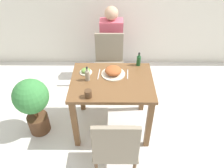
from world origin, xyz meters
TOP-DOWN VIEW (x-y plane):
  - ground_plane at (0.00, 0.00)m, footprint 16.00×16.00m
  - dining_table at (0.00, 0.00)m, footprint 0.92×0.71m
  - chair_near at (0.04, -0.69)m, footprint 0.42×0.42m
  - chair_far at (-0.05, 0.75)m, footprint 0.42×0.42m
  - food_plate at (0.01, 0.12)m, footprint 0.27×0.27m
  - side_plate at (-0.30, 0.15)m, footprint 0.14×0.14m
  - drink_cup at (-0.24, -0.27)m, footprint 0.07×0.07m
  - sauce_bottle at (-0.27, 0.01)m, footprint 0.05×0.05m
  - condiment_bottle at (0.32, 0.31)m, footprint 0.05×0.05m
  - fork_utensil at (-0.15, 0.12)m, footprint 0.02×0.20m
  - spoon_utensil at (0.18, 0.12)m, footprint 0.02×0.18m
  - potted_plant_left at (-0.92, -0.08)m, footprint 0.41×0.41m
  - person_figure at (-0.02, 1.13)m, footprint 0.34×0.22m

SIDE VIEW (x-z plane):
  - ground_plane at x=0.00m, z-range 0.00..0.00m
  - potted_plant_left at x=-0.92m, z-range 0.10..0.87m
  - chair_near at x=0.04m, z-range 0.06..0.94m
  - chair_far at x=-0.05m, z-range 0.06..0.94m
  - person_figure at x=-0.02m, z-range 0.00..1.17m
  - dining_table at x=0.00m, z-range 0.24..0.97m
  - fork_utensil at x=-0.15m, z-range 0.73..0.74m
  - spoon_utensil at x=0.18m, z-range 0.73..0.74m
  - side_plate at x=-0.30m, z-range 0.73..0.78m
  - drink_cup at x=-0.24m, z-range 0.73..0.82m
  - food_plate at x=0.01m, z-range 0.73..0.82m
  - sauce_bottle at x=-0.27m, z-range 0.71..0.89m
  - condiment_bottle at x=0.32m, z-range 0.71..0.89m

